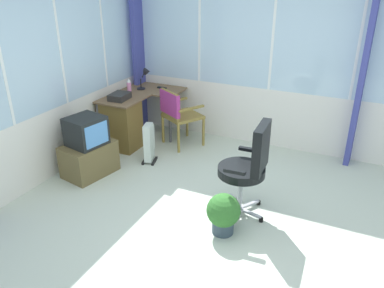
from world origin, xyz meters
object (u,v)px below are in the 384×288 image
(desk_lamp, at_px, (146,75))
(office_chair, at_px, (249,163))
(paper_tray, at_px, (120,96))
(space_heater, at_px, (149,142))
(tv_remote, at_px, (162,88))
(spray_bottle, at_px, (129,86))
(wooden_armchair, at_px, (176,111))
(potted_plant, at_px, (223,213))
(desk, at_px, (124,121))
(tv_on_stand, at_px, (88,150))

(desk_lamp, relative_size, office_chair, 0.31)
(paper_tray, bearing_deg, space_heater, -111.63)
(tv_remote, xyz_separation_m, spray_bottle, (-0.40, 0.34, 0.09))
(tv_remote, height_order, wooden_armchair, wooden_armchair)
(wooden_armchair, height_order, potted_plant, wooden_armchair)
(wooden_armchair, relative_size, potted_plant, 2.00)
(desk, xyz_separation_m, potted_plant, (-1.33, -2.09, -0.16))
(office_chair, distance_m, potted_plant, 0.58)
(office_chair, bearing_deg, tv_remote, 50.12)
(office_chair, bearing_deg, spray_bottle, 61.74)
(desk_lamp, xyz_separation_m, wooden_armchair, (-0.27, -0.66, -0.39))
(wooden_armchair, relative_size, tv_on_stand, 1.11)
(tv_on_stand, distance_m, potted_plant, 2.05)
(space_heater, bearing_deg, office_chair, -111.77)
(desk, relative_size, potted_plant, 2.83)
(wooden_armchair, distance_m, space_heater, 0.68)
(wooden_armchair, distance_m, office_chair, 1.96)
(spray_bottle, distance_m, paper_tray, 0.35)
(tv_remote, bearing_deg, tv_on_stand, 177.21)
(paper_tray, xyz_separation_m, space_heater, (-0.24, -0.61, -0.50))
(office_chair, bearing_deg, tv_on_stand, 90.08)
(tv_on_stand, height_order, potted_plant, tv_on_stand)
(space_heater, relative_size, potted_plant, 1.27)
(desk, bearing_deg, office_chair, -112.51)
(wooden_armchair, bearing_deg, tv_remote, 49.64)
(space_heater, bearing_deg, spray_bottle, 49.05)
(office_chair, relative_size, potted_plant, 2.44)
(office_chair, xyz_separation_m, tv_on_stand, (-0.00, 2.12, -0.27))
(desk_lamp, bearing_deg, office_chair, -125.22)
(paper_tray, bearing_deg, desk, -28.95)
(wooden_armchair, xyz_separation_m, potted_plant, (-1.67, -1.39, -0.32))
(spray_bottle, bearing_deg, tv_on_stand, -172.57)
(desk, distance_m, wooden_armchair, 0.79)
(spray_bottle, distance_m, office_chair, 2.59)
(wooden_armchair, bearing_deg, space_heater, 170.83)
(wooden_armchair, relative_size, space_heater, 1.57)
(spray_bottle, xyz_separation_m, wooden_armchair, (0.03, -0.77, -0.28))
(spray_bottle, height_order, wooden_armchair, spray_bottle)
(desk_lamp, relative_size, tv_on_stand, 0.42)
(tv_remote, height_order, paper_tray, paper_tray)
(office_chair, xyz_separation_m, potted_plant, (-0.42, 0.11, -0.38))
(spray_bottle, height_order, office_chair, office_chair)
(spray_bottle, bearing_deg, tv_remote, -40.12)
(spray_bottle, relative_size, wooden_armchair, 0.25)
(desk, xyz_separation_m, space_heater, (-0.27, -0.59, -0.12))
(desk_lamp, bearing_deg, space_heater, -147.81)
(paper_tray, relative_size, tv_on_stand, 0.38)
(desk_lamp, bearing_deg, tv_remote, -66.32)
(wooden_armchair, bearing_deg, paper_tray, 117.51)
(wooden_armchair, xyz_separation_m, office_chair, (-1.25, -1.51, 0.06))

